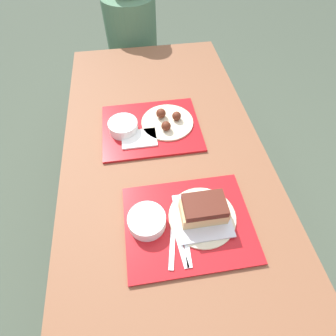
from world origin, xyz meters
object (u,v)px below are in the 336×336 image
at_px(tray_near, 188,224).
at_px(bowl_coleslaw_far, 123,126).
at_px(brisket_sandwich_plate, 203,212).
at_px(person_seated_across, 131,27).
at_px(tray_far, 151,128).
at_px(wings_plate_far, 167,121).
at_px(bowl_coleslaw_near, 147,221).

relative_size(tray_near, bowl_coleslaw_far, 3.41).
relative_size(tray_near, brisket_sandwich_plate, 1.86).
height_order(brisket_sandwich_plate, person_seated_across, person_seated_across).
distance_m(tray_near, tray_far, 0.48).
xyz_separation_m(tray_near, brisket_sandwich_plate, (0.05, 0.01, 0.04)).
bearing_deg(tray_far, tray_near, -81.34).
bearing_deg(wings_plate_far, person_seated_across, 96.35).
height_order(tray_far, wings_plate_far, wings_plate_far).
distance_m(bowl_coleslaw_near, bowl_coleslaw_far, 0.46).
height_order(tray_near, person_seated_across, person_seated_across).
relative_size(tray_far, brisket_sandwich_plate, 1.86).
bearing_deg(bowl_coleslaw_near, tray_near, -6.74).
distance_m(brisket_sandwich_plate, person_seated_across, 1.39).
distance_m(bowl_coleslaw_far, person_seated_across, 0.93).
distance_m(bowl_coleslaw_far, wings_plate_far, 0.19).
height_order(bowl_coleslaw_near, brisket_sandwich_plate, brisket_sandwich_plate).
relative_size(wings_plate_far, person_seated_across, 0.34).
relative_size(tray_near, person_seated_across, 0.63).
bearing_deg(tray_near, tray_far, 98.66).
bearing_deg(bowl_coleslaw_far, brisket_sandwich_plate, -62.13).
bearing_deg(brisket_sandwich_plate, wings_plate_far, 95.74).
xyz_separation_m(brisket_sandwich_plate, wings_plate_far, (-0.05, 0.47, -0.02)).
relative_size(tray_near, wings_plate_far, 1.84).
distance_m(tray_far, bowl_coleslaw_near, 0.46).
relative_size(brisket_sandwich_plate, person_seated_across, 0.34).
bearing_deg(tray_far, person_seated_across, 91.69).
bearing_deg(tray_near, brisket_sandwich_plate, 14.69).
distance_m(tray_near, brisket_sandwich_plate, 0.07).
bearing_deg(bowl_coleslaw_near, person_seated_across, 88.47).
distance_m(tray_near, wings_plate_far, 0.49).
bearing_deg(bowl_coleslaw_far, tray_far, 1.82).
height_order(tray_far, brisket_sandwich_plate, brisket_sandwich_plate).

